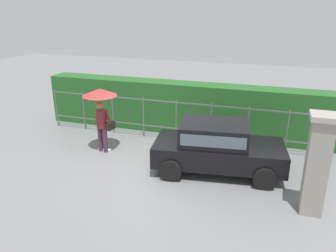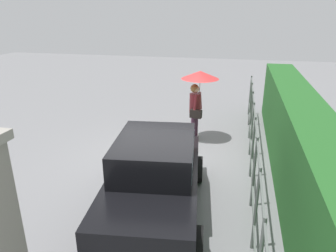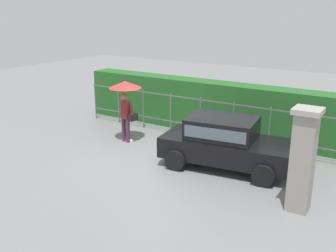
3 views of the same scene
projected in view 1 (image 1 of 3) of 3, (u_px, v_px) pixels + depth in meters
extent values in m
plane|color=slate|center=(142.00, 169.00, 9.99)|extent=(40.00, 40.00, 0.00)
cube|color=black|center=(219.00, 152.00, 9.68)|extent=(3.88, 2.11, 0.60)
cube|color=black|center=(214.00, 133.00, 9.50)|extent=(2.07, 1.68, 0.60)
cube|color=#4C5B66|center=(214.00, 132.00, 9.49)|extent=(1.92, 1.68, 0.33)
cylinder|color=black|center=(260.00, 153.00, 10.34)|extent=(0.62, 0.26, 0.60)
cylinder|color=black|center=(265.00, 179.00, 8.78)|extent=(0.62, 0.26, 0.60)
cylinder|color=black|center=(180.00, 147.00, 10.76)|extent=(0.62, 0.26, 0.60)
cylinder|color=black|center=(171.00, 171.00, 9.21)|extent=(0.62, 0.26, 0.60)
cube|color=red|center=(160.00, 136.00, 10.45)|extent=(0.09, 0.21, 0.16)
cube|color=red|center=(152.00, 151.00, 9.44)|extent=(0.09, 0.21, 0.16)
cylinder|color=#47283D|center=(100.00, 139.00, 11.07)|extent=(0.15, 0.15, 0.86)
cylinder|color=#47283D|center=(105.00, 140.00, 10.98)|extent=(0.15, 0.15, 0.86)
cube|color=white|center=(102.00, 149.00, 11.25)|extent=(0.26, 0.10, 0.08)
cube|color=white|center=(107.00, 150.00, 11.16)|extent=(0.26, 0.10, 0.08)
cylinder|color=maroon|center=(101.00, 119.00, 10.78)|extent=(0.34, 0.34, 0.58)
sphere|color=#DBAD89|center=(100.00, 106.00, 10.63)|extent=(0.22, 0.22, 0.22)
sphere|color=olive|center=(100.00, 105.00, 10.60)|extent=(0.25, 0.25, 0.25)
cylinder|color=maroon|center=(98.00, 116.00, 10.93)|extent=(0.24, 0.13, 0.56)
cylinder|color=maroon|center=(108.00, 118.00, 10.73)|extent=(0.24, 0.13, 0.56)
cylinder|color=#B2B2B7|center=(101.00, 107.00, 10.78)|extent=(0.02, 0.02, 0.77)
cone|color=red|center=(100.00, 92.00, 10.61)|extent=(1.11, 1.11, 0.23)
cube|color=black|center=(110.00, 126.00, 10.84)|extent=(0.22, 0.36, 0.24)
cube|color=gray|center=(316.00, 168.00, 7.53)|extent=(0.48, 0.48, 2.30)
cube|color=#9E998E|center=(325.00, 117.00, 7.12)|extent=(0.60, 0.60, 0.12)
cylinder|color=#59605B|center=(56.00, 108.00, 13.25)|extent=(0.05, 0.05, 1.50)
cylinder|color=#59605B|center=(84.00, 111.00, 12.89)|extent=(0.05, 0.05, 1.50)
cylinder|color=#59605B|center=(113.00, 114.00, 12.53)|extent=(0.05, 0.05, 1.50)
cylinder|color=#59605B|center=(144.00, 117.00, 12.17)|extent=(0.05, 0.05, 1.50)
cylinder|color=#59605B|center=(176.00, 121.00, 11.81)|extent=(0.05, 0.05, 1.50)
cylinder|color=#59605B|center=(211.00, 124.00, 11.45)|extent=(0.05, 0.05, 1.50)
cylinder|color=#59605B|center=(248.00, 128.00, 11.09)|extent=(0.05, 0.05, 1.50)
cylinder|color=#59605B|center=(287.00, 132.00, 10.73)|extent=(0.05, 0.05, 1.50)
cylinder|color=#59605B|center=(329.00, 137.00, 10.37)|extent=(0.05, 0.05, 1.50)
cube|color=#59605B|center=(176.00, 102.00, 11.58)|extent=(9.92, 0.03, 0.04)
cube|color=#59605B|center=(176.00, 129.00, 11.91)|extent=(9.92, 0.03, 0.04)
cube|color=#235B23|center=(184.00, 108.00, 12.61)|extent=(10.92, 0.90, 1.90)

